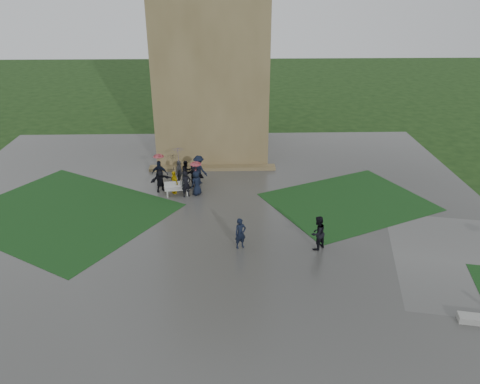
{
  "coord_description": "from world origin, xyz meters",
  "views": [
    {
      "loc": [
        1.13,
        -20.57,
        12.64
      ],
      "look_at": [
        1.8,
        4.1,
        1.2
      ],
      "focal_mm": 35.0,
      "sensor_mm": 36.0,
      "label": 1
    }
  ],
  "objects_px": {
    "tower": "(211,31)",
    "pedestrian_near": "(318,233)",
    "pedestrian_mid": "(240,233)",
    "bench": "(177,188)"
  },
  "relations": [
    {
      "from": "tower",
      "to": "pedestrian_near",
      "type": "height_order",
      "value": "tower"
    },
    {
      "from": "pedestrian_mid",
      "to": "pedestrian_near",
      "type": "height_order",
      "value": "pedestrian_near"
    },
    {
      "from": "bench",
      "to": "pedestrian_near",
      "type": "distance_m",
      "value": 10.14
    },
    {
      "from": "pedestrian_mid",
      "to": "pedestrian_near",
      "type": "xyz_separation_m",
      "value": [
        3.87,
        -0.21,
        0.09
      ]
    },
    {
      "from": "bench",
      "to": "pedestrian_mid",
      "type": "xyz_separation_m",
      "value": [
        3.82,
        -6.38,
        0.36
      ]
    },
    {
      "from": "tower",
      "to": "pedestrian_near",
      "type": "xyz_separation_m",
      "value": [
        5.58,
        -15.3,
        -8.07
      ]
    },
    {
      "from": "tower",
      "to": "pedestrian_near",
      "type": "bearing_deg",
      "value": -69.97
    },
    {
      "from": "bench",
      "to": "pedestrian_mid",
      "type": "height_order",
      "value": "pedestrian_mid"
    },
    {
      "from": "tower",
      "to": "pedestrian_near",
      "type": "relative_size",
      "value": 9.94
    },
    {
      "from": "pedestrian_mid",
      "to": "pedestrian_near",
      "type": "bearing_deg",
      "value": -26.7
    }
  ]
}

